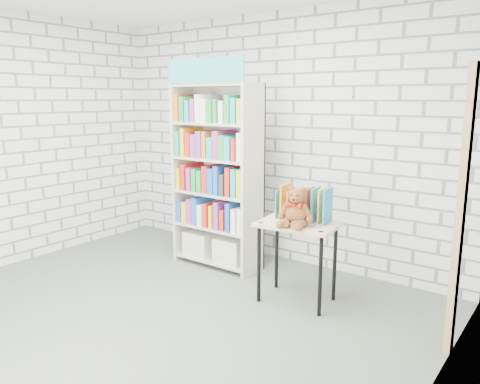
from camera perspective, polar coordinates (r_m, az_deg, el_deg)
The scene contains 7 objects.
ground at distance 4.28m, azimuth -10.99°, elevation -14.55°, with size 4.50×4.50×0.00m, color #515B4C.
room_shell at distance 3.86m, azimuth -12.00°, elevation 10.05°, with size 4.52×4.02×2.81m.
bookshelf at distance 5.14m, azimuth -2.80°, elevation 2.09°, with size 1.01×0.39×2.26m.
display_table at distance 4.29m, azimuth 7.05°, elevation -5.07°, with size 0.75×0.56×0.75m.
table_books at distance 4.33m, azimuth 7.72°, elevation -1.51°, with size 0.51×0.27×0.29m.
teddy_bear at distance 4.13m, azimuth 6.81°, elevation -2.21°, with size 0.32×0.31×0.35m.
door_trim at distance 3.66m, azimuth 25.29°, elevation -2.48°, with size 0.05×0.12×2.10m, color tan.
Camera 1 is at (2.89, -2.55, 1.85)m, focal length 35.00 mm.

